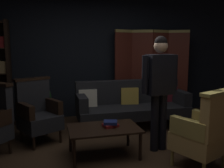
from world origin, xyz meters
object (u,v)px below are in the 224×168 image
Objects in this scene: folding_screen at (151,71)px; armchair_wing_left at (38,112)px; standing_figure at (160,83)px; armchair_gilt_accent at (204,132)px; coffee_table at (104,131)px; book_red_leather at (110,125)px; velvet_couch at (131,103)px; potted_plant at (37,101)px; book_navy_cloth at (110,122)px.

folding_screen is 2.71m from armchair_wing_left.
armchair_wing_left is at bearing 155.27° from standing_figure.
folding_screen is at bearing 24.25° from armchair_wing_left.
standing_figure is (-0.67, -1.91, 0.04)m from folding_screen.
standing_figure is at bearing -109.39° from folding_screen.
armchair_gilt_accent is at bearing -98.12° from folding_screen.
armchair_gilt_accent is at bearing -31.15° from coffee_table.
standing_figure is at bearing -0.23° from book_red_leather.
standing_figure is 8.35× the size of book_red_leather.
velvet_couch is 1.84m from potted_plant.
armchair_gilt_accent is 1.21× the size of potted_plant.
standing_figure reaches higher than coffee_table.
armchair_gilt_accent is 3.18m from potted_plant.
armchair_gilt_accent reaches higher than potted_plant.
armchair_wing_left is at bearing 138.41° from coffee_table.
potted_plant is (-1.81, 1.68, -0.53)m from standing_figure.
standing_figure is 1.97× the size of potted_plant.
folding_screen is 2.20× the size of potted_plant.
standing_figure reaches higher than velvet_couch.
potted_plant is (-2.48, -0.22, -0.49)m from folding_screen.
velvet_couch is 2.04× the size of armchair_gilt_accent.
armchair_wing_left reaches higher than velvet_couch.
armchair_wing_left is 1.30m from book_navy_cloth.
folding_screen is at bearing 51.65° from coffee_table.
armchair_gilt_accent reaches higher than book_red_leather.
armchair_gilt_accent is at bearing -33.79° from book_red_leather.
armchair_gilt_accent is 1.25m from book_navy_cloth.
velvet_couch is at bearing 99.90° from armchair_gilt_accent.
standing_figure is at bearing -24.73° from armchair_wing_left.
velvet_couch is at bearing 59.25° from book_navy_cloth.
standing_figure is (1.76, -0.81, 0.54)m from armchair_wing_left.
book_navy_cloth reaches higher than book_red_leather.
folding_screen is 1.83× the size of armchair_gilt_accent.
folding_screen is 1.90× the size of coffee_table.
potted_plant is (-0.97, 1.69, 0.12)m from coffee_table.
armchair_gilt_accent reaches higher than book_navy_cloth.
potted_plant is at bearing 137.01° from standing_figure.
folding_screen is 2.51m from coffee_table.
potted_plant is at bearing 131.53° from armchair_gilt_accent.
armchair_gilt_accent is (-0.37, -2.60, -0.50)m from folding_screen.
armchair_wing_left is at bearing 141.56° from book_navy_cloth.
coffee_table is at bearing -123.93° from velvet_couch.
coffee_table is at bearing -60.24° from potted_plant.
folding_screen reaches higher than book_navy_cloth.
potted_plant reaches higher than book_red_leather.
velvet_couch is 2.12× the size of coffee_table.
book_red_leather is (1.06, -1.68, -0.06)m from potted_plant.
potted_plant is at bearing 164.70° from velvet_couch.
standing_figure is at bearing -0.23° from book_navy_cloth.
folding_screen is 2.53m from potted_plant.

